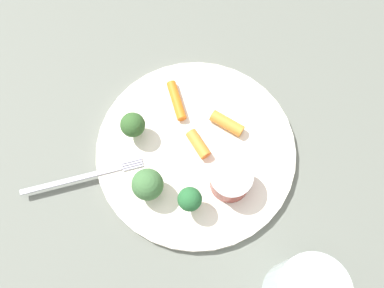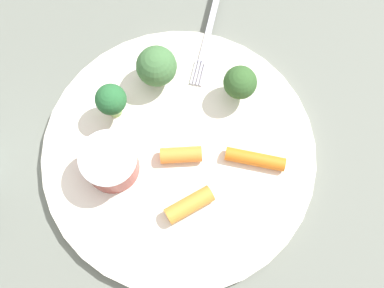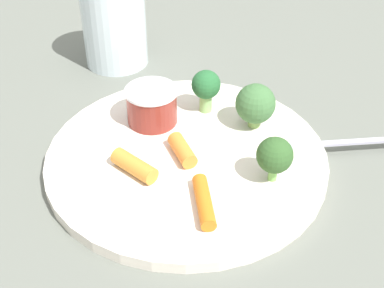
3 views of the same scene
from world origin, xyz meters
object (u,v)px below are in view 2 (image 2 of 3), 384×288
(sauce_cup, at_px, (110,163))
(broccoli_floret_1, at_px, (111,100))
(plate, at_px, (179,154))
(broccoli_floret_0, at_px, (157,66))
(carrot_stick_2, at_px, (189,205))
(carrot_stick_1, at_px, (255,159))
(fork, at_px, (212,20))
(broccoli_floret_2, at_px, (240,83))
(carrot_stick_0, at_px, (184,154))

(sauce_cup, relative_size, broccoli_floret_1, 1.14)
(broccoli_floret_1, bearing_deg, sauce_cup, -115.83)
(sauce_cup, bearing_deg, plate, -12.30)
(plate, height_order, broccoli_floret_1, broccoli_floret_1)
(broccoli_floret_0, height_order, carrot_stick_2, broccoli_floret_0)
(broccoli_floret_0, relative_size, carrot_stick_2, 1.01)
(carrot_stick_1, bearing_deg, sauce_cup, 156.63)
(fork, bearing_deg, broccoli_floret_2, -99.67)
(plate, bearing_deg, fork, 50.69)
(broccoli_floret_1, height_order, carrot_stick_0, broccoli_floret_1)
(plate, bearing_deg, broccoli_floret_2, 19.90)
(plate, height_order, sauce_cup, sauce_cup)
(broccoli_floret_0, distance_m, carrot_stick_1, 0.14)
(sauce_cup, xyz_separation_m, carrot_stick_0, (0.07, -0.02, -0.01))
(carrot_stick_0, xyz_separation_m, carrot_stick_2, (-0.02, -0.05, 0.00))
(fork, bearing_deg, carrot_stick_0, -127.19)
(carrot_stick_1, height_order, carrot_stick_2, carrot_stick_2)
(carrot_stick_0, distance_m, fork, 0.16)
(broccoli_floret_1, xyz_separation_m, carrot_stick_1, (0.10, -0.11, -0.02))
(sauce_cup, distance_m, carrot_stick_2, 0.09)
(carrot_stick_0, bearing_deg, broccoli_floret_1, 119.79)
(broccoli_floret_0, distance_m, fork, 0.09)
(sauce_cup, distance_m, carrot_stick_0, 0.07)
(broccoli_floret_1, xyz_separation_m, carrot_stick_2, (0.02, -0.12, -0.02))
(broccoli_floret_0, relative_size, carrot_stick_0, 1.18)
(sauce_cup, height_order, carrot_stick_1, sauce_cup)
(sauce_cup, distance_m, fork, 0.20)
(carrot_stick_0, bearing_deg, carrot_stick_2, -110.17)
(plate, distance_m, sauce_cup, 0.07)
(sauce_cup, relative_size, carrot_stick_0, 1.35)
(broccoli_floret_1, xyz_separation_m, fork, (0.14, 0.05, -0.03))
(fork, bearing_deg, sauce_cup, -147.14)
(plate, xyz_separation_m, carrot_stick_2, (-0.01, -0.05, 0.01))
(broccoli_floret_2, bearing_deg, carrot_stick_2, -139.33)
(broccoli_floret_1, height_order, broccoli_floret_2, broccoli_floret_1)
(broccoli_floret_0, xyz_separation_m, broccoli_floret_2, (0.07, -0.05, 0.00))
(sauce_cup, height_order, carrot_stick_0, sauce_cup)
(carrot_stick_1, relative_size, fork, 0.44)
(plate, distance_m, carrot_stick_1, 0.08)
(broccoli_floret_2, relative_size, fork, 0.34)
(sauce_cup, bearing_deg, broccoli_floret_2, 6.06)
(plate, xyz_separation_m, carrot_stick_0, (0.00, -0.01, 0.01))
(broccoli_floret_1, bearing_deg, fork, 20.57)
(plate, height_order, carrot_stick_2, carrot_stick_2)
(carrot_stick_1, bearing_deg, broccoli_floret_0, 110.78)
(broccoli_floret_2, height_order, carrot_stick_1, broccoli_floret_2)
(broccoli_floret_2, distance_m, carrot_stick_2, 0.13)
(sauce_cup, relative_size, carrot_stick_1, 0.93)
(sauce_cup, bearing_deg, carrot_stick_0, -16.07)
(broccoli_floret_1, distance_m, carrot_stick_0, 0.09)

